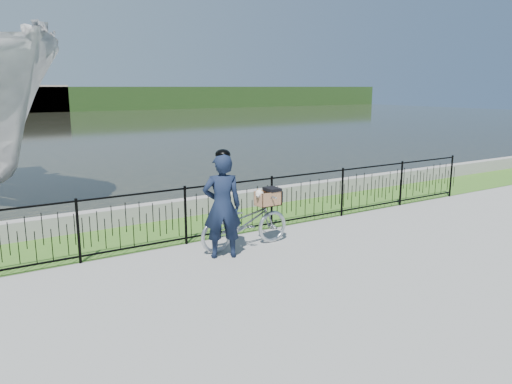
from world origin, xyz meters
TOP-DOWN VIEW (x-y plane):
  - ground at (0.00, 0.00)m, footprint 120.00×120.00m
  - grass_strip at (0.00, 2.60)m, footprint 60.00×2.00m
  - water at (0.00, 33.00)m, footprint 120.00×120.00m
  - quay_wall at (0.00, 3.60)m, footprint 60.00×0.30m
  - fence at (0.00, 1.60)m, footprint 14.00×0.06m
  - far_building_right at (6.00, 58.50)m, footprint 6.00×3.00m
  - bicycle_rig at (-0.13, 0.82)m, footprint 1.86×0.65m
  - cyclist at (-0.76, 0.56)m, footprint 0.80×0.66m

SIDE VIEW (x-z plane):
  - ground at x=0.00m, z-range 0.00..0.00m
  - water at x=0.00m, z-range 0.00..0.00m
  - grass_strip at x=0.00m, z-range 0.00..0.01m
  - quay_wall at x=0.00m, z-range 0.00..0.40m
  - bicycle_rig at x=-0.13m, z-range -0.05..1.05m
  - fence at x=0.00m, z-range 0.00..1.15m
  - cyclist at x=-0.76m, z-range -0.01..1.92m
  - far_building_right at x=6.00m, z-range 0.00..3.20m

